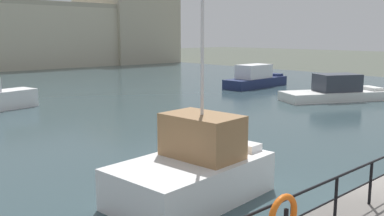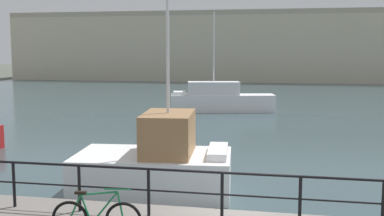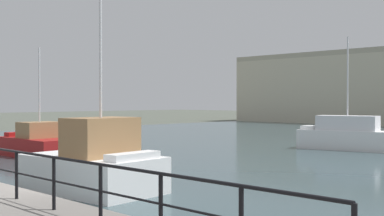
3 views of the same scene
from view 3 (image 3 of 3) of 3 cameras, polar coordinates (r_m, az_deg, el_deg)
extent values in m
cube|color=white|center=(34.60, 18.03, -3.48)|extent=(7.87, 3.36, 1.27)
cube|color=silver|center=(34.72, 16.95, -1.61)|extent=(4.04, 2.21, 0.96)
cube|color=white|center=(35.53, 13.02, -2.13)|extent=(1.16, 1.44, 0.24)
cylinder|color=silver|center=(34.72, 16.97, 3.40)|extent=(0.10, 0.10, 5.12)
cube|color=white|center=(18.57, -11.14, -7.16)|extent=(5.27, 3.34, 1.26)
cube|color=#997047|center=(18.05, -10.14, -3.21)|extent=(1.78, 2.55, 1.35)
cube|color=white|center=(16.91, -6.60, -5.37)|extent=(0.79, 2.06, 0.24)
cylinder|color=silver|center=(18.08, -10.17, 5.80)|extent=(0.10, 0.10, 4.32)
cube|color=maroon|center=(30.58, -16.66, -4.21)|extent=(5.42, 2.56, 1.08)
cube|color=#997047|center=(30.48, -16.64, -2.35)|extent=(1.67, 2.14, 0.91)
cube|color=maroon|center=(32.52, -18.60, -2.75)|extent=(0.67, 1.75, 0.24)
cylinder|color=silver|center=(30.45, -16.66, 2.51)|extent=(0.10, 0.10, 4.26)
cylinder|color=black|center=(12.08, -18.98, -7.10)|extent=(0.07, 0.07, 1.05)
cylinder|color=black|center=(10.67, -15.15, -8.13)|extent=(0.07, 0.07, 1.05)
cylinder|color=black|center=(9.33, -10.16, -9.42)|extent=(0.07, 0.07, 1.05)
cylinder|color=black|center=(8.08, -3.51, -11.01)|extent=(0.07, 0.07, 1.05)
camera|label=1|loc=(23.73, -42.77, 5.08)|focal=39.58mm
camera|label=2|loc=(12.09, -67.09, 7.23)|focal=44.77mm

